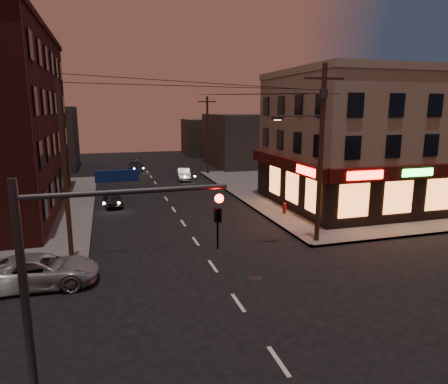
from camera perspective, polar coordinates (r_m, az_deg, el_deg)
name	(u,v)px	position (r m, az deg, el deg)	size (l,w,h in m)	color
ground	(238,303)	(16.84, 2.03, -15.54)	(120.00, 120.00, 0.00)	black
sidewalk_ne	(351,189)	(40.97, 17.71, 0.46)	(24.00, 28.00, 0.15)	#514F4C
pizza_building	(373,139)	(34.59, 20.56, 7.10)	(15.85, 12.85, 10.50)	tan
bg_building_ne_a	(248,140)	(55.62, 3.38, 7.42)	(10.00, 12.00, 7.00)	#3F3D3A
bg_building_nw	(39,138)	(56.90, -24.90, 6.96)	(9.00, 10.00, 8.00)	#3F3D3A
bg_building_ne_b	(209,137)	(68.44, -2.22, 7.83)	(8.00, 8.00, 6.00)	#3F3D3A
utility_pole_main	(319,145)	(23.12, 13.46, 6.58)	(4.20, 0.44, 10.00)	#382619
utility_pole_far	(207,135)	(47.71, -2.37, 8.09)	(0.26, 0.26, 9.00)	#382619
utility_pole_west	(65,173)	(21.00, -21.78, 2.51)	(0.24, 0.24, 9.00)	#382619
traffic_signal	(76,279)	(9.32, -20.37, -11.55)	(4.49, 0.32, 6.47)	#333538
suv_cross	(39,271)	(19.75, -24.93, -10.19)	(2.36, 5.11, 1.42)	gray
sedan_near	(113,199)	(33.40, -15.61, -1.00)	(1.38, 3.43, 1.17)	black
sedan_mid	(184,174)	(44.60, -5.74, 2.60)	(1.36, 3.90, 1.28)	gray
sedan_far	(135,166)	(51.65, -12.56, 3.66)	(1.86, 4.58, 1.33)	#192132
fire_hydrant	(284,208)	(29.79, 8.60, -2.20)	(0.36, 0.36, 0.81)	maroon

